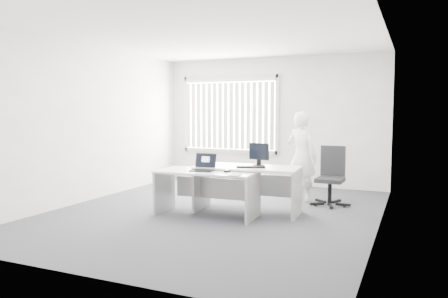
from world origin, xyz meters
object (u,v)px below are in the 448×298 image
at_px(desk_near, 207,183).
at_px(laptop, 202,163).
at_px(monitor, 259,154).
at_px(desk_far, 247,179).
at_px(person, 302,156).
at_px(office_chair, 330,187).

xyz_separation_m(desk_near, laptop, (-0.05, -0.06, 0.33)).
distance_m(laptop, monitor, 0.98).
xyz_separation_m(desk_far, laptop, (-0.55, -0.51, 0.30)).
relative_size(person, laptop, 4.79).
bearing_deg(desk_far, monitor, 55.50).
bearing_deg(person, office_chair, -175.71).
distance_m(desk_near, desk_far, 0.67).
bearing_deg(desk_near, desk_far, 39.45).
bearing_deg(laptop, desk_far, 37.34).
bearing_deg(desk_near, office_chair, 41.53).
bearing_deg(office_chair, laptop, -133.65).
distance_m(office_chair, laptop, 2.38).
distance_m(desk_near, office_chair, 2.26).
bearing_deg(office_chair, desk_far, -132.96).
relative_size(desk_near, person, 0.97).
height_order(office_chair, laptop, office_chair).
height_order(desk_near, desk_far, desk_far).
bearing_deg(desk_near, monitor, 44.00).
bearing_deg(laptop, office_chair, 38.79).
bearing_deg(desk_near, laptop, -132.38).
xyz_separation_m(desk_near, monitor, (0.62, 0.65, 0.42)).
distance_m(desk_far, laptop, 0.81).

